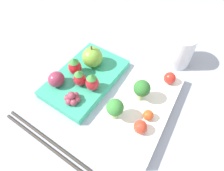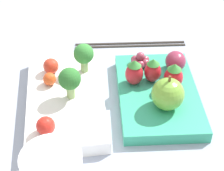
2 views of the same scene
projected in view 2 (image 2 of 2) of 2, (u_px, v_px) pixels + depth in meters
name	position (u px, v px, depth m)	size (l,w,h in m)	color
ground_plane	(111.00, 102.00, 0.59)	(4.00, 4.00, 0.00)	#939EB2
bento_box_savoury	(65.00, 99.00, 0.58)	(0.24, 0.15, 0.02)	white
bento_box_fruit	(158.00, 94.00, 0.59)	(0.20, 0.14, 0.02)	#33A87F
broccoli_floret_0	(84.00, 55.00, 0.60)	(0.03, 0.03, 0.05)	#93B770
broccoli_floret_1	(70.00, 80.00, 0.54)	(0.03, 0.03, 0.05)	#93B770
cherry_tomato_0	(50.00, 79.00, 0.58)	(0.02, 0.02, 0.02)	#DB4C1E
cherry_tomato_1	(46.00, 126.00, 0.50)	(0.03, 0.03, 0.03)	red
cherry_tomato_2	(51.00, 66.00, 0.60)	(0.03, 0.03, 0.03)	red
apple	(168.00, 94.00, 0.54)	(0.05, 0.05, 0.06)	#70A838
strawberry_0	(153.00, 70.00, 0.59)	(0.03, 0.03, 0.04)	red
strawberry_1	(134.00, 72.00, 0.58)	(0.03, 0.03, 0.04)	red
strawberry_2	(174.00, 76.00, 0.57)	(0.03, 0.03, 0.05)	red
plum	(176.00, 61.00, 0.61)	(0.04, 0.03, 0.03)	#892D47
grape_cluster	(140.00, 61.00, 0.63)	(0.03, 0.03, 0.02)	#93384C
chopsticks_pair	(130.00, 44.00, 0.71)	(0.03, 0.21, 0.01)	#332D28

